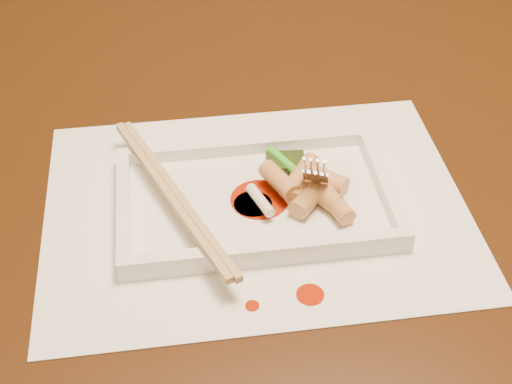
{
  "coord_description": "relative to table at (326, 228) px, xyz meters",
  "views": [
    {
      "loc": [
        -0.16,
        -0.55,
        1.22
      ],
      "look_at": [
        -0.09,
        -0.06,
        0.77
      ],
      "focal_mm": 50.0,
      "sensor_mm": 36.0,
      "label": 1
    }
  ],
  "objects": [
    {
      "name": "placemat",
      "position": [
        -0.09,
        -0.06,
        0.1
      ],
      "size": [
        0.4,
        0.3,
        0.0
      ],
      "primitive_type": "cube",
      "color": "white",
      "rests_on": "table"
    },
    {
      "name": "chopstick_a",
      "position": [
        -0.17,
        -0.06,
        0.13
      ],
      "size": [
        0.1,
        0.23,
        0.01
      ],
      "primitive_type": "cube",
      "rotation": [
        0.0,
        0.0,
        0.38
      ],
      "color": "tan",
      "rests_on": "plate_rim_near"
    },
    {
      "name": "sauce_blob_0",
      "position": [
        -0.09,
        -0.06,
        0.11
      ],
      "size": [
        0.06,
        0.06,
        0.0
      ],
      "primitive_type": "cylinder",
      "color": "#A61E04",
      "rests_on": "plate_base"
    },
    {
      "name": "plate_rim_right",
      "position": [
        0.04,
        -0.06,
        0.12
      ],
      "size": [
        0.01,
        0.14,
        0.01
      ],
      "primitive_type": "cube",
      "color": "white",
      "rests_on": "plate_base"
    },
    {
      "name": "sauce_splatter_b",
      "position": [
        -0.11,
        -0.18,
        0.1
      ],
      "size": [
        0.01,
        0.01,
        0.0
      ],
      "primitive_type": "cylinder",
      "color": "#A61E04",
      "rests_on": "placemat"
    },
    {
      "name": "veg_piece",
      "position": [
        -0.05,
        -0.02,
        0.12
      ],
      "size": [
        0.04,
        0.03,
        0.01
      ],
      "primitive_type": "cube",
      "rotation": [
        0.0,
        0.0,
        -0.09
      ],
      "color": "black",
      "rests_on": "plate_base"
    },
    {
      "name": "rice_cake_4",
      "position": [
        -0.05,
        -0.06,
        0.12
      ],
      "size": [
        0.03,
        0.04,
        0.02
      ],
      "primitive_type": "cylinder",
      "rotation": [
        1.57,
        0.0,
        2.72
      ],
      "color": "tan",
      "rests_on": "plate_base"
    },
    {
      "name": "rice_cake_2",
      "position": [
        -0.04,
        -0.05,
        0.13
      ],
      "size": [
        0.04,
        0.05,
        0.02
      ],
      "primitive_type": "cylinder",
      "rotation": [
        1.57,
        0.0,
        2.52
      ],
      "color": "tan",
      "rests_on": "plate_base"
    },
    {
      "name": "table",
      "position": [
        0.0,
        0.0,
        0.0
      ],
      "size": [
        1.4,
        0.9,
        0.75
      ],
      "color": "black",
      "rests_on": "ground"
    },
    {
      "name": "scallion_green",
      "position": [
        -0.05,
        -0.04,
        0.12
      ],
      "size": [
        0.05,
        0.08,
        0.01
      ],
      "primitive_type": "cylinder",
      "rotation": [
        1.57,
        0.0,
        0.48
      ],
      "color": "green",
      "rests_on": "plate_base"
    },
    {
      "name": "rice_cake_0",
      "position": [
        -0.02,
        -0.08,
        0.12
      ],
      "size": [
        0.03,
        0.05,
        0.02
      ],
      "primitive_type": "cylinder",
      "rotation": [
        1.57,
        0.0,
        0.33
      ],
      "color": "tan",
      "rests_on": "plate_base"
    },
    {
      "name": "chopstick_b",
      "position": [
        -0.16,
        -0.06,
        0.13
      ],
      "size": [
        0.1,
        0.23,
        0.01
      ],
      "primitive_type": "cube",
      "rotation": [
        0.0,
        0.0,
        0.38
      ],
      "color": "tan",
      "rests_on": "plate_rim_near"
    },
    {
      "name": "sauce_blob_1",
      "position": [
        -0.09,
        -0.07,
        0.11
      ],
      "size": [
        0.04,
        0.04,
        0.0
      ],
      "primitive_type": "cylinder",
      "color": "#A61E04",
      "rests_on": "plate_base"
    },
    {
      "name": "rice_cake_5",
      "position": [
        -0.07,
        -0.06,
        0.13
      ],
      "size": [
        0.04,
        0.05,
        0.02
      ],
      "primitive_type": "cylinder",
      "rotation": [
        1.57,
        0.0,
        0.43
      ],
      "color": "tan",
      "rests_on": "plate_base"
    },
    {
      "name": "plate_rim_left",
      "position": [
        -0.21,
        -0.06,
        0.12
      ],
      "size": [
        0.01,
        0.14,
        0.01
      ],
      "primitive_type": "cube",
      "color": "white",
      "rests_on": "plate_base"
    },
    {
      "name": "rice_cake_3",
      "position": [
        -0.04,
        -0.08,
        0.12
      ],
      "size": [
        0.04,
        0.04,
        0.02
      ],
      "primitive_type": "cylinder",
      "rotation": [
        1.57,
        0.0,
        2.42
      ],
      "color": "tan",
      "rests_on": "plate_base"
    },
    {
      "name": "rice_cake_1",
      "position": [
        -0.02,
        -0.05,
        0.12
      ],
      "size": [
        0.05,
        0.05,
        0.02
      ],
      "primitive_type": "cylinder",
      "rotation": [
        1.57,
        0.0,
        0.83
      ],
      "color": "tan",
      "rests_on": "plate_base"
    },
    {
      "name": "scallion_white",
      "position": [
        -0.09,
        -0.08,
        0.12
      ],
      "size": [
        0.02,
        0.04,
        0.01
      ],
      "primitive_type": "cylinder",
      "rotation": [
        1.57,
        0.0,
        0.34
      ],
      "color": "#EAEACC",
      "rests_on": "plate_base"
    },
    {
      "name": "rice_cake_6",
      "position": [
        -0.03,
        -0.07,
        0.12
      ],
      "size": [
        0.04,
        0.05,
        0.02
      ],
      "primitive_type": "cylinder",
      "rotation": [
        1.57,
        0.0,
        0.59
      ],
      "color": "tan",
      "rests_on": "plate_base"
    },
    {
      "name": "sauce_splatter_a",
      "position": [
        -0.06,
        -0.18,
        0.1
      ],
      "size": [
        0.02,
        0.02,
        0.0
      ],
      "primitive_type": "cylinder",
      "color": "#A61E04",
      "rests_on": "placemat"
    },
    {
      "name": "fork",
      "position": [
        -0.02,
        -0.04,
        0.18
      ],
      "size": [
        0.09,
        0.1,
        0.14
      ],
      "primitive_type": null,
      "color": "silver",
      "rests_on": "plate_base"
    },
    {
      "name": "plate_base",
      "position": [
        -0.09,
        -0.06,
        0.11
      ],
      "size": [
        0.26,
        0.16,
        0.01
      ],
      "primitive_type": "cube",
      "color": "white",
      "rests_on": "placemat"
    },
    {
      "name": "plate_rim_near",
      "position": [
        -0.09,
        -0.14,
        0.12
      ],
      "size": [
        0.26,
        0.01,
        0.01
      ],
      "primitive_type": "cube",
      "color": "white",
      "rests_on": "plate_base"
    },
    {
      "name": "plate_rim_far",
      "position": [
        -0.09,
        0.01,
        0.12
      ],
      "size": [
        0.26,
        0.01,
        0.01
      ],
      "primitive_type": "cube",
      "color": "white",
      "rests_on": "plate_base"
    }
  ]
}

